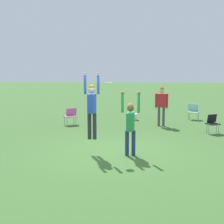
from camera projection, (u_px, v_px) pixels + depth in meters
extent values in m
plane|color=#3D662D|center=(114.00, 153.00, 9.91)|extent=(120.00, 120.00, 0.00)
cylinder|color=#2D2D38|center=(89.00, 126.00, 9.73)|extent=(0.12, 0.12, 0.83)
cylinder|color=#2D2D38|center=(95.00, 126.00, 9.72)|extent=(0.12, 0.12, 0.83)
cube|color=blue|center=(92.00, 104.00, 9.63)|extent=(0.23, 0.38, 0.59)
sphere|color=beige|center=(92.00, 90.00, 9.58)|extent=(0.22, 0.22, 0.22)
sphere|color=olive|center=(92.00, 88.00, 9.57)|extent=(0.19, 0.19, 0.19)
cylinder|color=blue|center=(85.00, 84.00, 9.58)|extent=(0.08, 0.08, 0.62)
sphere|color=beige|center=(85.00, 74.00, 9.54)|extent=(0.10, 0.10, 0.10)
cylinder|color=blue|center=(98.00, 84.00, 9.53)|extent=(0.08, 0.08, 0.62)
sphere|color=beige|center=(98.00, 74.00, 9.49)|extent=(0.10, 0.10, 0.10)
cylinder|color=navy|center=(127.00, 143.00, 9.57)|extent=(0.12, 0.12, 0.78)
cylinder|color=navy|center=(133.00, 143.00, 9.55)|extent=(0.12, 0.12, 0.78)
cube|color=green|center=(130.00, 122.00, 9.47)|extent=(0.24, 0.46, 0.55)
sphere|color=brown|center=(131.00, 108.00, 9.42)|extent=(0.21, 0.21, 0.21)
sphere|color=olive|center=(131.00, 106.00, 9.41)|extent=(0.18, 0.18, 0.18)
cylinder|color=green|center=(122.00, 103.00, 9.42)|extent=(0.08, 0.08, 0.59)
sphere|color=brown|center=(122.00, 93.00, 9.38)|extent=(0.10, 0.10, 0.10)
cylinder|color=green|center=(139.00, 103.00, 9.37)|extent=(0.08, 0.08, 0.59)
sphere|color=brown|center=(139.00, 93.00, 9.33)|extent=(0.10, 0.10, 0.10)
cylinder|color=white|center=(108.00, 83.00, 9.50)|extent=(0.23, 0.23, 0.04)
cylinder|color=gray|center=(65.00, 121.00, 14.79)|extent=(0.02, 0.02, 0.44)
cylinder|color=gray|center=(74.00, 121.00, 14.74)|extent=(0.02, 0.02, 0.44)
cylinder|color=gray|center=(67.00, 120.00, 15.23)|extent=(0.02, 0.02, 0.44)
cylinder|color=gray|center=(76.00, 120.00, 15.18)|extent=(0.02, 0.02, 0.44)
cube|color=#C666A3|center=(70.00, 116.00, 14.96)|extent=(0.73, 0.73, 0.04)
cube|color=#C666A3|center=(71.00, 112.00, 15.17)|extent=(0.48, 0.38, 0.36)
cylinder|color=gray|center=(209.00, 129.00, 12.72)|extent=(0.02, 0.02, 0.43)
cylinder|color=gray|center=(219.00, 130.00, 12.68)|extent=(0.02, 0.02, 0.43)
cylinder|color=gray|center=(207.00, 128.00, 13.11)|extent=(0.02, 0.02, 0.43)
cylinder|color=gray|center=(216.00, 128.00, 13.06)|extent=(0.02, 0.02, 0.43)
cube|color=black|center=(213.00, 124.00, 12.87)|extent=(0.63, 0.63, 0.04)
cube|color=black|center=(212.00, 118.00, 13.05)|extent=(0.44, 0.32, 0.36)
cylinder|color=gray|center=(190.00, 116.00, 16.40)|extent=(0.02, 0.02, 0.42)
cylinder|color=gray|center=(199.00, 117.00, 16.35)|extent=(0.02, 0.02, 0.42)
cylinder|color=gray|center=(189.00, 115.00, 16.85)|extent=(0.02, 0.02, 0.42)
cylinder|color=gray|center=(197.00, 115.00, 16.80)|extent=(0.02, 0.02, 0.42)
cube|color=#8CC6C1|center=(194.00, 112.00, 16.57)|extent=(0.70, 0.70, 0.04)
cube|color=#8CC6C1|center=(193.00, 108.00, 16.79)|extent=(0.53, 0.30, 0.41)
cylinder|color=#4C4C51|center=(159.00, 117.00, 14.70)|extent=(0.12, 0.12, 0.90)
cylinder|color=#4C4C51|center=(164.00, 117.00, 14.67)|extent=(0.12, 0.12, 0.90)
cube|color=red|center=(162.00, 100.00, 14.59)|extent=(0.52, 0.34, 0.63)
sphere|color=beige|center=(162.00, 90.00, 14.52)|extent=(0.24, 0.24, 0.24)
sphere|color=olive|center=(162.00, 89.00, 14.51)|extent=(0.21, 0.21, 0.21)
cylinder|color=red|center=(156.00, 101.00, 14.62)|extent=(0.08, 0.08, 0.67)
sphere|color=beige|center=(156.00, 108.00, 14.66)|extent=(0.10, 0.10, 0.10)
cylinder|color=red|center=(167.00, 101.00, 14.56)|extent=(0.08, 0.08, 0.67)
sphere|color=beige|center=(167.00, 108.00, 14.60)|extent=(0.10, 0.10, 0.10)
cube|color=white|center=(133.00, 117.00, 16.59)|extent=(0.41, 0.37, 0.31)
cube|color=silver|center=(133.00, 114.00, 16.57)|extent=(0.42, 0.38, 0.02)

